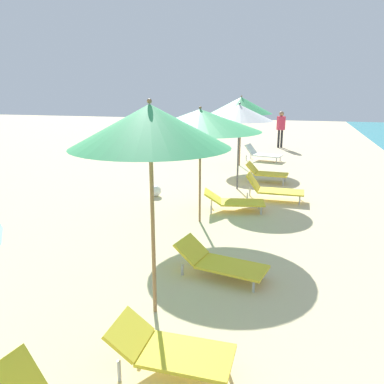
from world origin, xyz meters
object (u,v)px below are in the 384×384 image
(lounger_third_shoreside, at_px, (220,262))
(lounger_fifth_inland, at_px, (272,189))
(person_walking_mid, at_px, (281,125))
(umbrella_third, at_px, (150,126))
(umbrella_fourth, at_px, (200,120))
(umbrella_farthest, at_px, (241,105))
(lounger_fifth_shoreside, at_px, (266,172))
(lounger_third_inland, at_px, (170,349))
(umbrella_fifth, at_px, (239,113))
(lounger_farthest_shoreside, at_px, (262,154))
(beach_ball, at_px, (156,191))
(lounger_fourth_shoreside, at_px, (233,201))

(lounger_third_shoreside, relative_size, lounger_fifth_inland, 1.01)
(lounger_third_shoreside, distance_m, person_walking_mid, 14.32)
(umbrella_third, distance_m, umbrella_fourth, 3.65)
(lounger_third_shoreside, relative_size, umbrella_farthest, 0.57)
(umbrella_fourth, xyz_separation_m, lounger_fifth_shoreside, (1.08, 4.16, -1.90))
(lounger_third_inland, bearing_deg, umbrella_fifth, 93.73)
(lounger_fifth_shoreside, bearing_deg, umbrella_fifth, -121.05)
(lounger_farthest_shoreside, bearing_deg, lounger_fifth_shoreside, -70.47)
(umbrella_third, bearing_deg, beach_ball, 110.45)
(umbrella_third, relative_size, lounger_farthest_shoreside, 1.77)
(beach_ball, bearing_deg, umbrella_farthest, 72.85)
(lounger_fifth_inland, relative_size, person_walking_mid, 0.83)
(umbrella_farthest, height_order, lounger_farthest_shoreside, umbrella_farthest)
(lounger_third_shoreside, relative_size, lounger_third_inland, 1.20)
(umbrella_third, distance_m, lounger_fifth_shoreside, 8.11)
(beach_ball, bearing_deg, lounger_third_inland, -68.23)
(lounger_fourth_shoreside, distance_m, lounger_fifth_shoreside, 3.24)
(lounger_fifth_shoreside, height_order, umbrella_farthest, umbrella_farthest)
(person_walking_mid, bearing_deg, umbrella_third, -33.61)
(umbrella_third, relative_size, person_walking_mid, 1.54)
(lounger_fourth_shoreside, distance_m, umbrella_fifth, 2.90)
(umbrella_fifth, bearing_deg, lounger_fourth_shoreside, -83.61)
(lounger_third_inland, xyz_separation_m, lounger_fifth_shoreside, (0.21, 8.83, 0.03))
(lounger_fifth_shoreside, bearing_deg, umbrella_farthest, 118.92)
(person_walking_mid, bearing_deg, umbrella_fifth, -35.63)
(person_walking_mid, xyz_separation_m, beach_ball, (-2.79, -10.17, -0.94))
(umbrella_third, xyz_separation_m, umbrella_fourth, (-0.31, 3.63, -0.21))
(umbrella_third, distance_m, lounger_fourth_shoreside, 5.09)
(umbrella_third, height_order, beach_ball, umbrella_third)
(person_walking_mid, distance_m, beach_ball, 10.59)
(lounger_fifth_shoreside, bearing_deg, lounger_third_inland, -88.09)
(umbrella_fourth, bearing_deg, umbrella_farthest, 91.10)
(umbrella_fifth, bearing_deg, lounger_third_shoreside, -83.96)
(lounger_third_shoreside, relative_size, lounger_fourth_shoreside, 0.98)
(lounger_fifth_inland, bearing_deg, umbrella_third, -100.50)
(umbrella_fifth, xyz_separation_m, person_walking_mid, (0.77, 8.77, -1.11))
(umbrella_fifth, relative_size, umbrella_farthest, 0.95)
(lounger_third_inland, distance_m, umbrella_fifth, 8.01)
(umbrella_fifth, distance_m, lounger_fifth_shoreside, 2.29)
(lounger_fifth_inland, bearing_deg, lounger_third_shoreside, -95.73)
(lounger_fifth_shoreside, bearing_deg, lounger_fourth_shoreside, -95.45)
(lounger_third_shoreside, relative_size, person_walking_mid, 0.84)
(lounger_fifth_inland, height_order, umbrella_farthest, umbrella_farthest)
(lounger_fifth_shoreside, height_order, person_walking_mid, person_walking_mid)
(umbrella_farthest, distance_m, beach_ball, 5.64)
(lounger_fifth_inland, bearing_deg, beach_ball, -171.09)
(lounger_third_inland, distance_m, person_walking_mid, 16.56)
(umbrella_farthest, bearing_deg, beach_ball, -107.15)
(umbrella_fifth, relative_size, beach_ball, 8.22)
(lounger_third_inland, relative_size, lounger_fifth_shoreside, 0.96)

